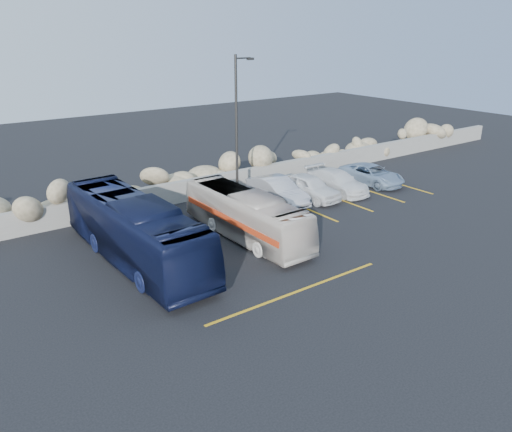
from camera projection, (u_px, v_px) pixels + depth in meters
ground at (321, 286)px, 18.95m from camera, size 90.00×90.00×0.00m
seawall at (175, 192)px, 27.88m from camera, size 60.00×0.40×1.20m
riprap_pile at (165, 176)px, 28.54m from camera, size 54.00×2.80×2.60m
parking_lines at (314, 218)px, 25.73m from camera, size 18.16×9.36×0.01m
lamppost at (237, 128)px, 26.07m from camera, size 1.14×0.18×8.00m
vintage_bus at (246, 215)px, 23.03m from camera, size 1.98×8.02×2.23m
tour_coach at (135, 230)px, 20.56m from camera, size 2.65×9.96×2.75m
car_a at (309, 187)px, 28.56m from camera, size 1.97×4.20×1.39m
car_b at (277, 191)px, 27.78m from camera, size 1.71×4.42×1.44m
car_c at (337, 181)px, 29.77m from camera, size 1.87×4.45×1.28m
car_d at (371, 174)px, 31.34m from camera, size 2.19×4.41×1.20m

